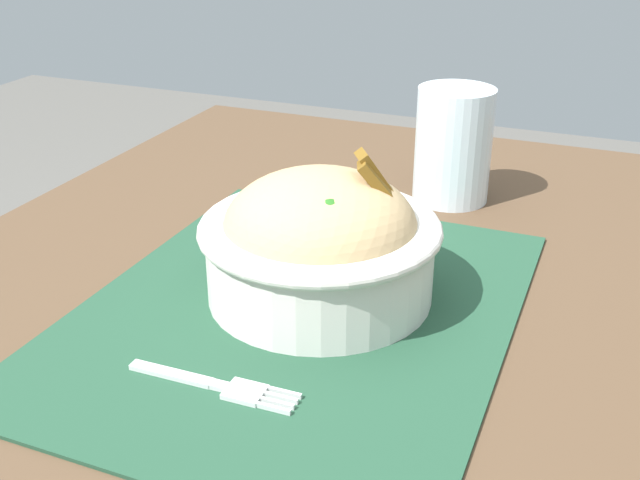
% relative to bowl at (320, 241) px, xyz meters
% --- Properties ---
extents(table, '(1.04, 0.77, 0.74)m').
position_rel_bowl_xyz_m(table, '(0.04, 0.02, -0.14)').
color(table, '#4C3826').
rests_on(table, ground_plane).
extents(placemat, '(0.42, 0.33, 0.00)m').
position_rel_bowl_xyz_m(placemat, '(0.03, -0.01, -0.05)').
color(placemat, '#1E422D').
rests_on(placemat, table).
extents(bowl, '(0.19, 0.19, 0.12)m').
position_rel_bowl_xyz_m(bowl, '(0.00, 0.00, 0.00)').
color(bowl, silver).
rests_on(bowl, placemat).
extents(fork, '(0.02, 0.12, 0.00)m').
position_rel_bowl_xyz_m(fork, '(0.14, -0.02, -0.05)').
color(fork, silver).
rests_on(fork, placemat).
extents(drinking_glass, '(0.08, 0.08, 0.12)m').
position_rel_bowl_xyz_m(drinking_glass, '(-0.25, 0.05, -0.00)').
color(drinking_glass, silver).
rests_on(drinking_glass, table).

